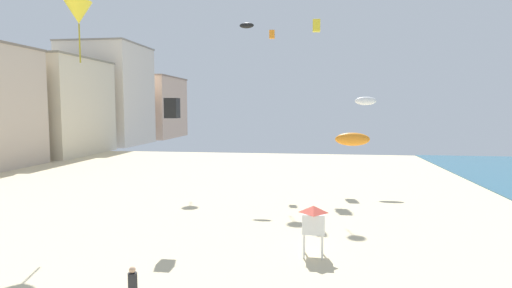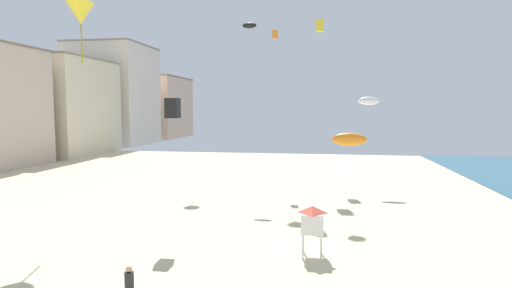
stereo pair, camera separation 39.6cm
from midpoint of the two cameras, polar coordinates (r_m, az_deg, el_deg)
The scene contains 12 objects.
boardwalk_hotel_far at distance 72.32m, azimuth -26.59°, elevation 4.73°, with size 12.92×16.00×15.16m.
boardwalk_hotel_distant at distance 87.30m, azimuth -20.14°, elevation 6.47°, with size 13.93×15.15×19.84m.
boardwalk_hotel_furthest at distance 105.00m, azimuth -15.05°, elevation 4.99°, with size 14.87×18.69×14.92m.
kite_flyer at distance 16.42m, azimuth -17.60°, elevation -18.41°, with size 0.34×0.34×1.64m.
lifeguard_stand at distance 20.78m, azimuth 7.49°, elevation -10.48°, with size 1.10×1.10×2.55m.
kite_white_parafoil at distance 38.44m, azimuth 14.85°, elevation 5.86°, with size 1.94×0.54×0.75m.
kite_orange_box at distance 41.05m, azimuth 1.97°, elevation 15.11°, with size 0.50×0.50×0.79m.
kite_yellow_delta at distance 28.54m, azimuth -24.01°, elevation 16.46°, with size 1.63×1.63×3.72m.
kite_yellow_box at distance 44.37m, azimuth 8.21°, elevation 16.10°, with size 0.78×0.78×1.22m.
kite_black_box at distance 24.36m, azimuth -12.15°, elevation 4.94°, with size 0.75×0.75×1.17m.
kite_black_parafoil_2 at distance 37.46m, azimuth -1.63°, elevation 16.28°, with size 1.28×0.36×0.50m.
kite_orange_parafoil at distance 15.81m, azimuth 12.67°, elevation 0.65°, with size 1.30×0.36×0.50m.
Camera 1 is at (8.81, -5.19, 7.41)m, focal length 28.53 mm.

